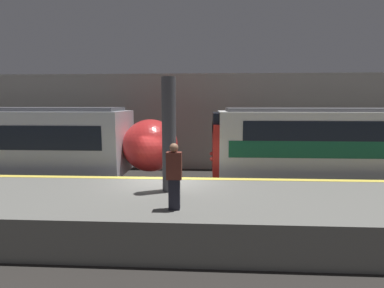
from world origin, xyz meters
The scene contains 5 objects.
ground_plane centered at (0.00, 0.00, 0.00)m, with size 120.00×120.00×0.00m, color #282623.
platform centered at (0.00, -2.07, 0.54)m, with size 40.00×4.15×1.10m.
station_rear_barrier centered at (0.00, 6.45, 2.70)m, with size 50.00×0.15×5.40m.
support_pillar_near centered at (0.30, -1.64, 2.81)m, with size 0.42×0.42×3.44m.
person_waiting centered at (0.64, -3.26, 1.98)m, with size 0.38×0.24×1.69m.
Camera 1 is at (1.47, -10.53, 3.75)m, focal length 28.00 mm.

